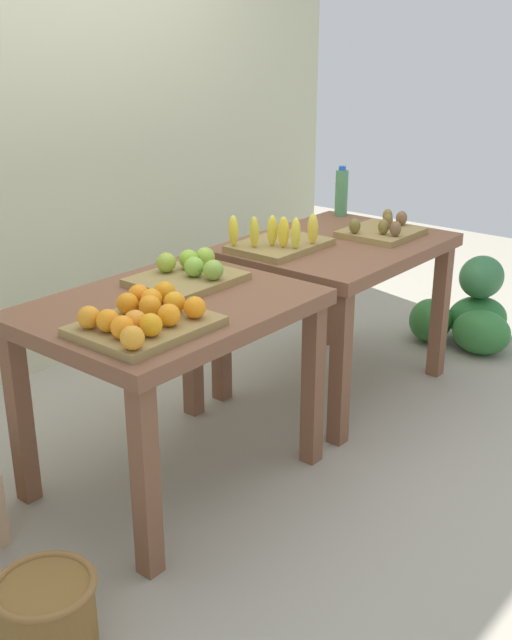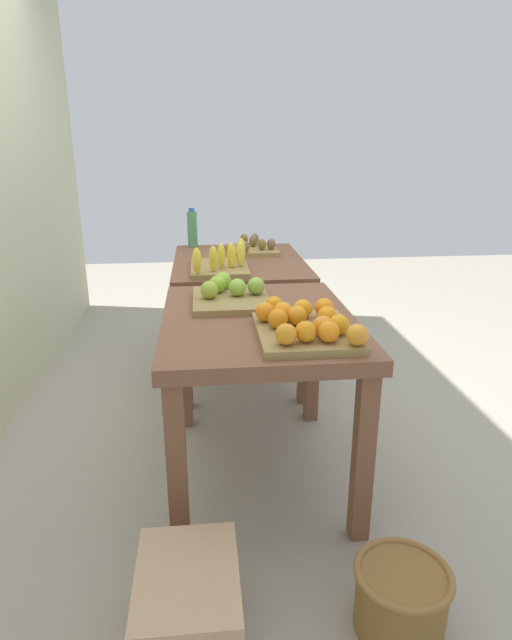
{
  "view_description": "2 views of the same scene",
  "coord_description": "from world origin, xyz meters",
  "px_view_note": "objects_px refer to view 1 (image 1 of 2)",
  "views": [
    {
      "loc": [
        -2.42,
        -1.95,
        1.7
      ],
      "look_at": [
        -0.06,
        -0.01,
        0.54
      ],
      "focal_mm": 42.98,
      "sensor_mm": 36.0,
      "label": 1
    },
    {
      "loc": [
        -2.64,
        0.23,
        1.45
      ],
      "look_at": [
        -0.0,
        -0.05,
        0.55
      ],
      "focal_mm": 29.46,
      "sensor_mm": 36.0,
      "label": 2
    }
  ],
  "objects_px": {
    "orange_bin": "(144,318)",
    "banana_crate": "(279,241)",
    "wicker_basket": "(47,611)",
    "display_table_left": "(170,329)",
    "watermelon_pile": "(468,313)",
    "kiwi_bin": "(382,230)",
    "water_bottle": "(341,192)",
    "apple_bin": "(189,273)",
    "display_table_right": "(336,264)"
  },
  "relations": [
    {
      "from": "display_table_left",
      "to": "apple_bin",
      "type": "distance_m",
      "value": 0.29
    },
    {
      "from": "apple_bin",
      "to": "watermelon_pile",
      "type": "bearing_deg",
      "value": -11.57
    },
    {
      "from": "orange_bin",
      "to": "banana_crate",
      "type": "bearing_deg",
      "value": 14.18
    },
    {
      "from": "banana_crate",
      "to": "apple_bin",
      "type": "bearing_deg",
      "value": -178.39
    },
    {
      "from": "apple_bin",
      "to": "display_table_right",
      "type": "bearing_deg",
      "value": -6.7
    },
    {
      "from": "display_table_left",
      "to": "kiwi_bin",
      "type": "xyz_separation_m",
      "value": [
        1.34,
        -0.11,
        0.14
      ]
    },
    {
      "from": "apple_bin",
      "to": "water_bottle",
      "type": "height_order",
      "value": "water_bottle"
    },
    {
      "from": "apple_bin",
      "to": "banana_crate",
      "type": "distance_m",
      "value": 0.6
    },
    {
      "from": "display_table_right",
      "to": "orange_bin",
      "type": "height_order",
      "value": "orange_bin"
    },
    {
      "from": "orange_bin",
      "to": "wicker_basket",
      "type": "bearing_deg",
      "value": -161.97
    },
    {
      "from": "display_table_left",
      "to": "kiwi_bin",
      "type": "height_order",
      "value": "kiwi_bin"
    },
    {
      "from": "display_table_left",
      "to": "water_bottle",
      "type": "relative_size",
      "value": 3.91
    },
    {
      "from": "apple_bin",
      "to": "wicker_basket",
      "type": "relative_size",
      "value": 1.32
    },
    {
      "from": "banana_crate",
      "to": "kiwi_bin",
      "type": "height_order",
      "value": "banana_crate"
    },
    {
      "from": "banana_crate",
      "to": "watermelon_pile",
      "type": "relative_size",
      "value": 0.66
    },
    {
      "from": "kiwi_bin",
      "to": "water_bottle",
      "type": "distance_m",
      "value": 0.47
    },
    {
      "from": "banana_crate",
      "to": "wicker_basket",
      "type": "bearing_deg",
      "value": -164.41
    },
    {
      "from": "watermelon_pile",
      "to": "wicker_basket",
      "type": "relative_size",
      "value": 2.19
    },
    {
      "from": "display_table_left",
      "to": "wicker_basket",
      "type": "distance_m",
      "value": 1.08
    },
    {
      "from": "banana_crate",
      "to": "display_table_left",
      "type": "bearing_deg",
      "value": -171.51
    },
    {
      "from": "apple_bin",
      "to": "water_bottle",
      "type": "distance_m",
      "value": 1.38
    },
    {
      "from": "display_table_left",
      "to": "watermelon_pile",
      "type": "xyz_separation_m",
      "value": [
        2.09,
        -0.28,
        -0.47
      ]
    },
    {
      "from": "orange_bin",
      "to": "banana_crate",
      "type": "xyz_separation_m",
      "value": [
        1.08,
        0.27,
        -0.0
      ]
    },
    {
      "from": "banana_crate",
      "to": "watermelon_pile",
      "type": "bearing_deg",
      "value": -17.49
    },
    {
      "from": "wicker_basket",
      "to": "display_table_left",
      "type": "bearing_deg",
      "value": 21.87
    },
    {
      "from": "orange_bin",
      "to": "wicker_basket",
      "type": "distance_m",
      "value": 0.94
    },
    {
      "from": "display_table_left",
      "to": "water_bottle",
      "type": "distance_m",
      "value": 1.62
    },
    {
      "from": "display_table_left",
      "to": "kiwi_bin",
      "type": "relative_size",
      "value": 2.89
    },
    {
      "from": "display_table_right",
      "to": "water_bottle",
      "type": "height_order",
      "value": "water_bottle"
    },
    {
      "from": "orange_bin",
      "to": "watermelon_pile",
      "type": "xyz_separation_m",
      "value": [
        2.35,
        -0.13,
        -0.62
      ]
    },
    {
      "from": "banana_crate",
      "to": "water_bottle",
      "type": "relative_size",
      "value": 1.65
    },
    {
      "from": "display_table_left",
      "to": "watermelon_pile",
      "type": "relative_size",
      "value": 1.56
    },
    {
      "from": "watermelon_pile",
      "to": "wicker_basket",
      "type": "bearing_deg",
      "value": -178.58
    },
    {
      "from": "orange_bin",
      "to": "apple_bin",
      "type": "bearing_deg",
      "value": 28.18
    },
    {
      "from": "orange_bin",
      "to": "watermelon_pile",
      "type": "height_order",
      "value": "orange_bin"
    },
    {
      "from": "orange_bin",
      "to": "kiwi_bin",
      "type": "relative_size",
      "value": 1.25
    },
    {
      "from": "display_table_left",
      "to": "wicker_basket",
      "type": "xyz_separation_m",
      "value": [
        -0.87,
        -0.35,
        -0.53
      ]
    },
    {
      "from": "display_table_left",
      "to": "watermelon_pile",
      "type": "bearing_deg",
      "value": -7.55
    },
    {
      "from": "orange_bin",
      "to": "watermelon_pile",
      "type": "bearing_deg",
      "value": -3.1
    },
    {
      "from": "display_table_left",
      "to": "orange_bin",
      "type": "bearing_deg",
      "value": -149.75
    },
    {
      "from": "apple_bin",
      "to": "banana_crate",
      "type": "height_order",
      "value": "banana_crate"
    },
    {
      "from": "display_table_left",
      "to": "kiwi_bin",
      "type": "bearing_deg",
      "value": -4.74
    },
    {
      "from": "orange_bin",
      "to": "apple_bin",
      "type": "xyz_separation_m",
      "value": [
        0.48,
        0.26,
        -0.01
      ]
    },
    {
      "from": "apple_bin",
      "to": "watermelon_pile",
      "type": "relative_size",
      "value": 0.6
    },
    {
      "from": "watermelon_pile",
      "to": "orange_bin",
      "type": "bearing_deg",
      "value": 176.9
    },
    {
      "from": "watermelon_pile",
      "to": "water_bottle",
      "type": "bearing_deg",
      "value": 132.02
    },
    {
      "from": "orange_bin",
      "to": "banana_crate",
      "type": "relative_size",
      "value": 1.03
    },
    {
      "from": "kiwi_bin",
      "to": "watermelon_pile",
      "type": "relative_size",
      "value": 0.54
    },
    {
      "from": "banana_crate",
      "to": "water_bottle",
      "type": "height_order",
      "value": "water_bottle"
    },
    {
      "from": "watermelon_pile",
      "to": "kiwi_bin",
      "type": "bearing_deg",
      "value": 167.5
    }
  ]
}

